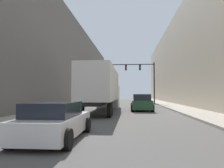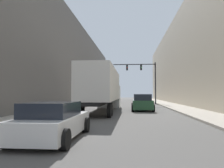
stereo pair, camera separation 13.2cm
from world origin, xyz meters
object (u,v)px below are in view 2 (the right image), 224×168
object	(u,v)px
semi_truck	(104,89)
sedan_car	(54,121)
suv_car	(142,103)
traffic_signal_gantry	(145,75)

from	to	relation	value
semi_truck	sedan_car	xyz separation A→B (m)	(-0.22, -12.76, -1.51)
sedan_car	suv_car	bearing A→B (deg)	74.43
sedan_car	traffic_signal_gantry	size ratio (longest dim) A/B	0.62
sedan_car	semi_truck	bearing A→B (deg)	89.00
semi_truck	traffic_signal_gantry	world-z (taller)	traffic_signal_gantry
suv_car	sedan_car	bearing A→B (deg)	-105.57
semi_truck	sedan_car	size ratio (longest dim) A/B	3.18
suv_car	semi_truck	bearing A→B (deg)	-160.85
semi_truck	suv_car	bearing A→B (deg)	19.15
traffic_signal_gantry	sedan_car	bearing A→B (deg)	-100.43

